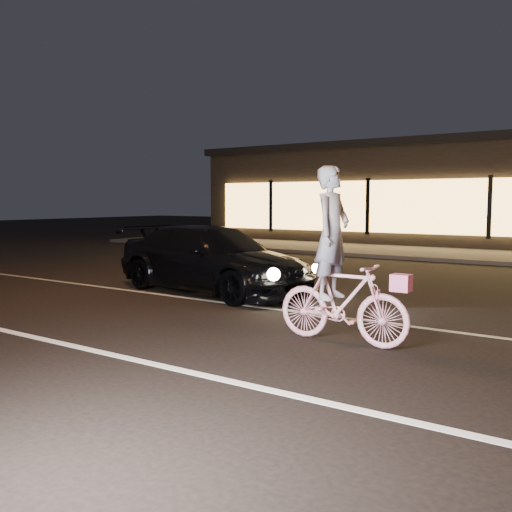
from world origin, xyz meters
The scene contains 6 objects.
ground centered at (0.00, 0.00, 0.00)m, with size 90.00×90.00×0.00m, color black.
lane_stripe_near centered at (0.00, -1.50, 0.00)m, with size 60.00×0.12×0.01m, color silver.
lane_stripe_far centered at (0.00, 2.00, 0.00)m, with size 60.00×0.10×0.01m, color gray.
sidewalk centered at (0.00, 13.00, 0.06)m, with size 30.00×4.00×0.12m, color #383533.
cyclist centered at (1.33, 0.56, 0.81)m, with size 1.80×0.62×2.27m.
sedan centered at (-2.58, 2.85, 0.66)m, with size 4.77×2.53×1.32m.
Camera 1 is at (4.54, -5.97, 1.82)m, focal length 40.00 mm.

